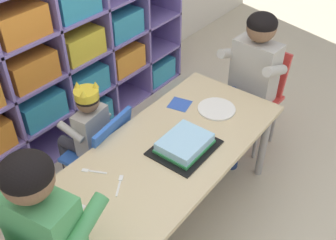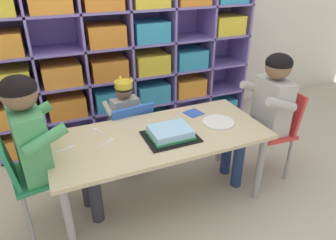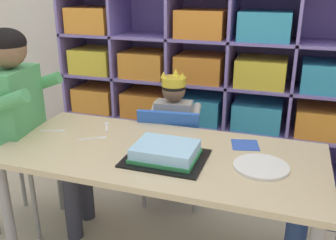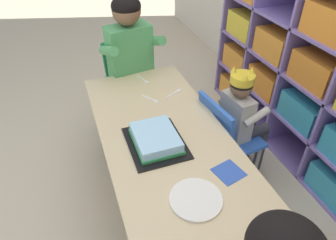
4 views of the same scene
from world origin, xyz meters
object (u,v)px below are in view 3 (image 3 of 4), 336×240
classroom_chair_blue (171,148)px  birthday_cake_on_tray (166,153)px  child_with_crown (175,121)px  paper_plate_stack (261,167)px  fork_by_napkin (54,131)px  fork_near_cake_tray (107,126)px  adult_helper_seated (27,110)px  classroom_chair_adult_side (13,146)px  activity_table (160,164)px  fork_near_child_seat (95,138)px

classroom_chair_blue → birthday_cake_on_tray: size_ratio=1.84×
child_with_crown → birthday_cake_on_tray: child_with_crown is taller
paper_plate_stack → fork_by_napkin: (-1.05, 0.07, -0.00)m
classroom_chair_blue → fork_near_cake_tray: bearing=32.9°
adult_helper_seated → classroom_chair_blue: bearing=-66.3°
child_with_crown → fork_near_cake_tray: child_with_crown is taller
birthday_cake_on_tray → fork_by_napkin: size_ratio=2.65×
classroom_chair_adult_side → fork_by_napkin: (0.24, 0.05, 0.10)m
adult_helper_seated → birthday_cake_on_tray: bearing=-105.9°
activity_table → child_with_crown: bearing=100.6°
birthday_cake_on_tray → fork_near_cake_tray: birthday_cake_on_tray is taller
child_with_crown → fork_near_cake_tray: size_ratio=6.67×
classroom_chair_adult_side → paper_plate_stack: 1.29m
birthday_cake_on_tray → fork_near_cake_tray: 0.50m
classroom_chair_blue → fork_near_child_seat: 0.52m
paper_plate_stack → classroom_chair_blue: bearing=139.9°
classroom_chair_blue → birthday_cake_on_tray: classroom_chair_blue is taller
fork_near_cake_tray → paper_plate_stack: bearing=48.2°
fork_near_child_seat → birthday_cake_on_tray: bearing=134.0°
fork_near_child_seat → fork_near_cake_tray: bearing=-115.3°
classroom_chair_blue → classroom_chair_adult_side: bearing=22.7°
fork_near_child_seat → fork_near_cake_tray: size_ratio=1.00×
activity_table → child_with_crown: child_with_crown is taller
classroom_chair_blue → paper_plate_stack: size_ratio=2.78×
classroom_chair_blue → paper_plate_stack: (0.54, -0.45, 0.19)m
activity_table → adult_helper_seated: bearing=177.9°
adult_helper_seated → fork_by_napkin: bearing=-85.6°
birthday_cake_on_tray → fork_by_napkin: bearing=169.4°
activity_table → fork_near_child_seat: 0.36m
birthday_cake_on_tray → fork_near_cake_tray: size_ratio=2.81×
classroom_chair_adult_side → birthday_cake_on_tray: size_ratio=2.13×
classroom_chair_blue → classroom_chair_adult_side: 0.87m
activity_table → birthday_cake_on_tray: 0.12m
child_with_crown → fork_by_napkin: size_ratio=6.30×
classroom_chair_adult_side → paper_plate_stack: size_ratio=3.22×
paper_plate_stack → adult_helper_seated: bearing=177.9°
classroom_chair_adult_side → paper_plate_stack: (1.29, -0.03, 0.10)m
classroom_chair_adult_side → birthday_cake_on_tray: 0.90m
fork_near_cake_tray → child_with_crown: bearing=114.9°
activity_table → fork_by_napkin: (-0.60, 0.06, 0.06)m
birthday_cake_on_tray → fork_by_napkin: 0.66m
activity_table → fork_by_napkin: size_ratio=11.21×
child_with_crown → adult_helper_seated: adult_helper_seated is taller
child_with_crown → paper_plate_stack: size_ratio=3.59×
child_with_crown → fork_by_napkin: 0.70m
adult_helper_seated → paper_plate_stack: bearing=-101.3°
activity_table → classroom_chair_blue: 0.46m
classroom_chair_adult_side → adult_helper_seated: bearing=-90.0°
classroom_chair_adult_side → fork_near_cake_tray: classroom_chair_adult_side is taller
adult_helper_seated → fork_near_child_seat: 0.39m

